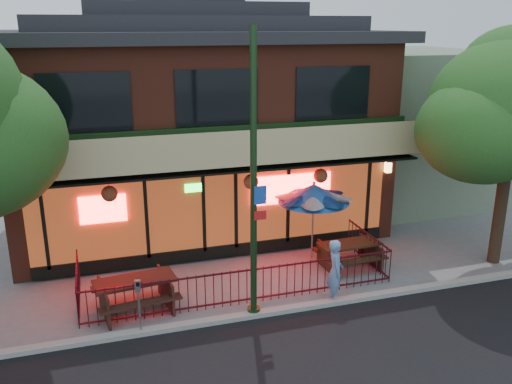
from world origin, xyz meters
TOP-DOWN VIEW (x-y plane):
  - ground at (0.00, 0.00)m, footprint 80.00×80.00m
  - curb at (0.00, -0.50)m, footprint 80.00×0.25m
  - restaurant_building at (0.00, 7.11)m, footprint 12.96×9.49m
  - neighbor_building at (9.00, 7.70)m, footprint 6.00×7.00m
  - patio_fence at (0.00, 0.50)m, footprint 8.44×2.62m
  - street_light at (0.00, -0.40)m, footprint 0.43×0.32m
  - picnic_table_left at (-2.81, 0.70)m, footprint 2.20×1.80m
  - picnic_table_right at (3.55, 1.44)m, footprint 1.90×1.49m
  - patio_umbrella at (2.74, 2.40)m, footprint 2.18×2.18m
  - pedestrian at (2.24, -0.35)m, footprint 0.57×0.72m
  - parking_meter_near at (-2.81, -0.48)m, footprint 0.14×0.13m

SIDE VIEW (x-z plane):
  - ground at x=0.00m, z-range 0.00..0.00m
  - curb at x=0.00m, z-range 0.00..0.12m
  - picnic_table_right at x=3.55m, z-range 0.12..0.91m
  - picnic_table_left at x=-2.81m, z-range 0.14..1.00m
  - patio_fence at x=0.00m, z-range 0.13..1.13m
  - pedestrian at x=2.24m, z-range 0.00..1.73m
  - parking_meter_near at x=-2.81m, z-range 0.25..1.66m
  - patio_umbrella at x=2.74m, z-range 0.88..3.37m
  - neighbor_building at x=9.00m, z-range 0.00..6.00m
  - street_light at x=0.00m, z-range -0.35..6.65m
  - restaurant_building at x=0.00m, z-range 0.10..8.15m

